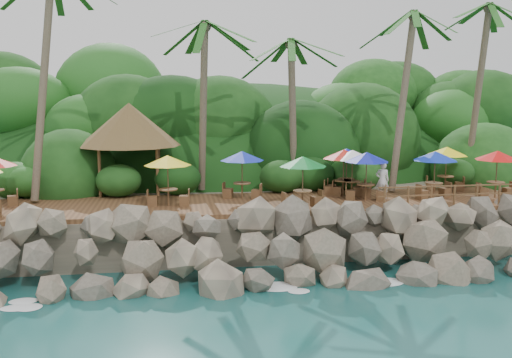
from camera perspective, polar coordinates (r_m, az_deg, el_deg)
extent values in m
plane|color=#19514F|center=(21.09, 2.45, -11.68)|extent=(140.00, 140.00, 0.00)
cube|color=gray|center=(36.15, -2.33, -1.28)|extent=(32.00, 25.20, 2.10)
ellipsoid|color=#143811|center=(43.69, -3.38, -0.93)|extent=(44.80, 28.00, 15.40)
cube|color=brown|center=(26.19, 0.00, -2.60)|extent=(26.00, 5.00, 0.20)
ellipsoid|color=white|center=(21.66, -22.35, -11.71)|extent=(1.20, 0.80, 0.06)
ellipsoid|color=white|center=(21.14, -14.26, -11.82)|extent=(1.20, 0.80, 0.06)
ellipsoid|color=white|center=(21.04, -5.93, -11.69)|extent=(1.20, 0.80, 0.06)
ellipsoid|color=white|center=(21.36, 2.29, -11.33)|extent=(1.20, 0.80, 0.06)
ellipsoid|color=white|center=(22.09, 10.10, -10.77)|extent=(1.20, 0.80, 0.06)
ellipsoid|color=white|center=(23.18, 17.26, -10.08)|extent=(1.20, 0.80, 0.06)
ellipsoid|color=white|center=(24.60, 23.66, -9.34)|extent=(1.20, 0.80, 0.06)
cylinder|color=brown|center=(28.25, -21.01, 9.17)|extent=(1.44, 2.46, 10.93)
cylinder|color=brown|center=(28.78, -5.44, 7.19)|extent=(0.68, 1.29, 8.56)
ellipsoid|color=#23601E|center=(28.97, -5.57, 15.69)|extent=(6.00, 6.00, 2.40)
cylinder|color=brown|center=(29.43, 3.79, 6.47)|extent=(0.86, 0.97, 7.78)
ellipsoid|color=#23601E|center=(29.53, 3.87, 14.03)|extent=(6.00, 6.00, 2.40)
cylinder|color=brown|center=(29.83, 14.85, 7.67)|extent=(1.73, 1.41, 9.20)
ellipsoid|color=#23601E|center=(30.12, 15.22, 16.51)|extent=(6.00, 6.00, 2.40)
cylinder|color=brown|center=(33.13, 21.81, 7.85)|extent=(0.85, 1.15, 9.76)
ellipsoid|color=#23601E|center=(33.46, 22.31, 16.22)|extent=(6.00, 6.00, 2.40)
cylinder|color=brown|center=(28.28, -15.76, 0.59)|extent=(0.16, 0.16, 2.40)
cylinder|color=brown|center=(28.06, -10.08, 0.73)|extent=(0.16, 0.16, 2.40)
cylinder|color=brown|center=(31.03, -15.12, 1.32)|extent=(0.16, 0.16, 2.40)
cylinder|color=brown|center=(30.83, -9.95, 1.45)|extent=(0.16, 0.16, 2.40)
cone|color=brown|center=(29.30, -12.88, 5.50)|extent=(5.21, 5.21, 2.20)
cube|color=brown|center=(27.60, -23.73, -2.05)|extent=(0.52, 0.52, 0.47)
cylinder|color=brown|center=(26.96, -1.43, -1.23)|extent=(0.08, 0.08, 0.75)
cylinder|color=brown|center=(26.90, -1.44, -0.42)|extent=(0.86, 0.86, 0.05)
cylinder|color=brown|center=(26.84, -1.44, 0.33)|extent=(0.05, 0.05, 2.24)
cone|color=#0D22AE|center=(26.72, -1.45, 2.39)|extent=(2.14, 2.14, 0.46)
cube|color=brown|center=(27.17, -2.89, -1.47)|extent=(0.55, 0.55, 0.47)
cube|color=brown|center=(26.83, 0.05, -1.59)|extent=(0.55, 0.55, 0.47)
cylinder|color=brown|center=(30.81, 18.86, -0.44)|extent=(0.08, 0.08, 0.75)
cylinder|color=brown|center=(30.75, 18.89, 0.27)|extent=(0.86, 0.86, 0.05)
cylinder|color=brown|center=(30.70, 18.93, 0.93)|extent=(0.05, 0.05, 2.24)
cone|color=yellow|center=(30.59, 19.02, 2.73)|extent=(2.14, 2.14, 0.46)
cube|color=brown|center=(30.73, 17.53, -0.67)|extent=(0.54, 0.54, 0.47)
cube|color=brown|center=(30.94, 20.15, -0.74)|extent=(0.54, 0.54, 0.47)
cylinder|color=brown|center=(29.65, 23.38, -1.04)|extent=(0.08, 0.08, 0.75)
cylinder|color=brown|center=(29.59, 23.42, -0.31)|extent=(0.86, 0.86, 0.05)
cylinder|color=brown|center=(29.54, 23.47, 0.38)|extent=(0.05, 0.05, 2.24)
cone|color=red|center=(29.42, 23.58, 2.25)|extent=(2.14, 2.14, 0.46)
cube|color=brown|center=(29.27, 22.21, -1.38)|extent=(0.45, 0.45, 0.47)
cube|color=brown|center=(30.08, 24.48, -1.26)|extent=(0.45, 0.45, 0.47)
cylinder|color=brown|center=(24.90, 4.80, -2.10)|extent=(0.08, 0.08, 0.75)
cylinder|color=brown|center=(24.83, 4.81, -1.23)|extent=(0.86, 0.86, 0.05)
cylinder|color=brown|center=(24.77, 4.82, -0.41)|extent=(0.05, 0.05, 2.24)
cone|color=#0D7529|center=(24.64, 4.85, 1.81)|extent=(2.14, 2.14, 0.46)
cube|color=brown|center=(24.60, 3.33, -2.56)|extent=(0.53, 0.53, 0.47)
cube|color=brown|center=(25.27, 6.22, -2.29)|extent=(0.53, 0.53, 0.47)
cylinder|color=brown|center=(25.51, -8.99, -1.92)|extent=(0.08, 0.08, 0.75)
cylinder|color=brown|center=(25.45, -9.01, -1.06)|extent=(0.86, 0.86, 0.05)
cylinder|color=brown|center=(25.39, -9.03, -0.27)|extent=(0.05, 0.05, 2.24)
cone|color=yellow|center=(25.25, -9.08, 1.90)|extent=(2.14, 2.14, 0.46)
cube|color=brown|center=(25.61, -10.57, -2.25)|extent=(0.46, 0.46, 0.47)
cube|color=brown|center=(25.50, -7.38, -2.22)|extent=(0.46, 0.46, 0.47)
cylinder|color=brown|center=(27.04, 11.20, -1.37)|extent=(0.08, 0.08, 0.75)
cylinder|color=brown|center=(26.97, 11.23, -0.56)|extent=(0.86, 0.86, 0.05)
cylinder|color=brown|center=(26.92, 11.25, 0.19)|extent=(0.05, 0.05, 2.24)
cone|color=#0C169E|center=(26.79, 11.31, 2.24)|extent=(2.14, 2.14, 0.46)
cube|color=brown|center=(27.07, 9.68, -1.63)|extent=(0.55, 0.55, 0.47)
cube|color=brown|center=(27.07, 12.71, -1.72)|extent=(0.55, 0.55, 0.47)
cylinder|color=brown|center=(28.06, 8.93, -0.94)|extent=(0.08, 0.08, 0.75)
cylinder|color=brown|center=(28.00, 8.95, -0.16)|extent=(0.86, 0.86, 0.05)
cylinder|color=brown|center=(27.95, 8.97, 0.56)|extent=(0.05, 0.05, 2.24)
cone|color=red|center=(27.83, 9.02, 2.54)|extent=(2.14, 2.14, 0.46)
cube|color=brown|center=(28.11, 7.47, -1.19)|extent=(0.54, 0.54, 0.47)
cube|color=brown|center=(28.08, 10.38, -1.27)|extent=(0.54, 0.54, 0.47)
cylinder|color=brown|center=(28.31, 17.79, -1.18)|extent=(0.08, 0.08, 0.75)
cylinder|color=brown|center=(28.25, 17.82, -0.40)|extent=(0.86, 0.86, 0.05)
cylinder|color=brown|center=(28.19, 17.86, 0.31)|extent=(0.05, 0.05, 2.24)
cone|color=#0D2BB4|center=(28.07, 17.95, 2.27)|extent=(2.14, 2.14, 0.46)
cube|color=brown|center=(27.86, 16.68, -1.58)|extent=(0.53, 0.53, 0.47)
cube|color=brown|center=(28.81, 18.83, -1.35)|extent=(0.53, 0.53, 0.47)
cylinder|color=brown|center=(27.91, 9.80, -1.02)|extent=(0.08, 0.08, 0.75)
cylinder|color=brown|center=(27.84, 9.82, -0.23)|extent=(0.86, 0.86, 0.05)
cylinder|color=brown|center=(27.79, 9.84, 0.49)|extent=(0.05, 0.05, 2.24)
cone|color=white|center=(27.67, 9.89, 2.48)|extent=(2.14, 2.14, 0.46)
cube|color=brown|center=(28.00, 8.34, -1.25)|extent=(0.56, 0.56, 0.47)
cube|color=brown|center=(27.89, 11.26, -1.36)|extent=(0.56, 0.56, 0.47)
cylinder|color=brown|center=(28.58, 9.23, -0.77)|extent=(0.08, 0.08, 0.75)
cylinder|color=brown|center=(28.52, 9.25, 0.00)|extent=(0.86, 0.86, 0.05)
cylinder|color=brown|center=(28.47, 9.27, 0.71)|extent=(0.05, 0.05, 2.24)
cone|color=#0C14A6|center=(28.35, 9.31, 2.64)|extent=(2.14, 2.14, 0.46)
cube|color=brown|center=(28.58, 7.79, -1.03)|extent=(0.53, 0.53, 0.47)
cube|color=brown|center=(28.65, 10.65, -1.08)|extent=(0.53, 0.53, 0.47)
cylinder|color=brown|center=(25.23, 13.08, -1.88)|extent=(0.10, 0.10, 1.00)
cylinder|color=brown|center=(25.65, 15.36, -1.79)|extent=(0.10, 0.10, 1.00)
cylinder|color=brown|center=(26.11, 17.58, -1.71)|extent=(0.10, 0.10, 1.00)
cylinder|color=brown|center=(26.61, 19.71, -1.62)|extent=(0.10, 0.10, 1.00)
cylinder|color=brown|center=(27.14, 21.76, -1.54)|extent=(0.10, 0.10, 1.00)
cylinder|color=brown|center=(27.71, 23.72, -1.45)|extent=(0.10, 0.10, 1.00)
cube|color=brown|center=(26.54, 19.76, -0.67)|extent=(7.20, 0.06, 0.06)
cube|color=brown|center=(26.60, 19.71, -1.52)|extent=(7.20, 0.06, 0.06)
imported|color=white|center=(27.64, 12.86, -0.13)|extent=(0.74, 0.57, 1.78)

